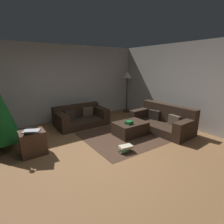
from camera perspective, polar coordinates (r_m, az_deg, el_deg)
The scene contains 13 objects.
ground_plane at distance 3.99m, azimuth -1.68°, elevation -13.90°, with size 6.40×6.40×0.00m, color brown.
rear_partition at distance 6.39m, azimuth -17.33°, elevation 8.80°, with size 6.40×0.12×2.60m, color #BCB7B2.
corner_partition at distance 5.84m, azimuth 25.37°, elevation 7.48°, with size 0.12×6.40×2.60m, color #B5B0AB.
couch_left at distance 5.90m, azimuth -10.37°, elevation -1.70°, with size 1.62×0.98×0.63m.
couch_right at distance 5.53m, azimuth 16.29°, elevation -2.84°, with size 1.01×1.88×0.77m.
ottoman at distance 5.01m, azimuth 6.00°, elevation -5.37°, with size 0.89×0.64×0.37m, color #332319.
gift_box at distance 4.80m, azimuth 5.57°, elevation -3.43°, with size 0.19×0.16×0.08m, color #19662D.
tv_remote at distance 5.07m, azimuth 5.86°, elevation -2.79°, with size 0.05×0.16×0.02m, color black.
side_table at distance 4.30m, azimuth -24.41°, elevation -9.12°, with size 0.52×0.44×0.54m, color #4C3323.
laptop at distance 4.13m, azimuth -25.12°, elevation -5.30°, with size 0.47×0.50×0.17m.
book_stack at distance 4.08m, azimuth 4.40°, elevation -11.89°, with size 0.33×0.23×0.16m.
corner_lamp at distance 7.24m, azimuth 4.97°, elevation 10.99°, with size 0.36×0.36×1.66m.
area_rug at distance 5.08m, azimuth 5.94°, elevation -7.29°, with size 2.60×2.00×0.01m, color #452E21.
Camera 1 is at (-1.87, -2.94, 1.94)m, focal length 28.02 mm.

